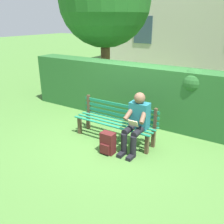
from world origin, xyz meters
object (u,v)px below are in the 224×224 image
(person_seated, at_px, (136,121))
(tree, at_px, (103,2))
(backpack, at_px, (108,143))
(park_bench, at_px, (116,120))

(person_seated, xyz_separation_m, tree, (2.84, -3.05, 2.33))
(tree, relative_size, backpack, 10.30)
(park_bench, bearing_deg, backpack, 106.55)
(park_bench, distance_m, backpack, 0.67)
(tree, height_order, backpack, tree)
(backpack, bearing_deg, tree, -54.85)
(tree, distance_m, backpack, 5.07)
(person_seated, height_order, tree, tree)
(park_bench, distance_m, tree, 4.45)
(park_bench, relative_size, person_seated, 1.58)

